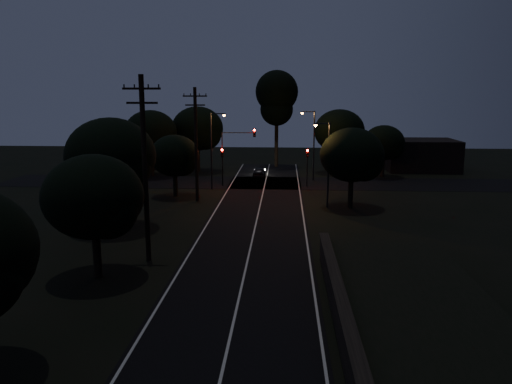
{
  "coord_description": "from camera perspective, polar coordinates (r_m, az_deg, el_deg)",
  "views": [
    {
      "loc": [
        2.18,
        -13.47,
        9.92
      ],
      "look_at": [
        0.0,
        24.0,
        2.5
      ],
      "focal_mm": 35.0,
      "sensor_mm": 36.0,
      "label": 1
    }
  ],
  "objects": [
    {
      "name": "building_left",
      "position": [
        69.55,
        -15.33,
        4.41
      ],
      "size": [
        10.0,
        8.0,
        4.4
      ],
      "primitive_type": "cube",
      "color": "black",
      "rests_on": "ground"
    },
    {
      "name": "utility_pole_mid",
      "position": [
        29.91,
        -12.59,
        2.88
      ],
      "size": [
        2.2,
        0.3,
        11.0
      ],
      "color": "black",
      "rests_on": "ground"
    },
    {
      "name": "building_right",
      "position": [
        69.27,
        18.26,
        4.06
      ],
      "size": [
        9.0,
        7.0,
        4.0
      ],
      "primitive_type": "cube",
      "color": "black",
      "rests_on": "ground"
    },
    {
      "name": "retaining_wall",
      "position": [
        19.71,
        20.26,
        -17.72
      ],
      "size": [
        6.93,
        26.0,
        1.6
      ],
      "color": "black",
      "rests_on": "ground"
    },
    {
      "name": "road_surface",
      "position": [
        45.73,
        0.52,
        -1.33
      ],
      "size": [
        60.0,
        70.0,
        0.03
      ],
      "color": "black",
      "rests_on": "ground"
    },
    {
      "name": "streetlight_c",
      "position": [
        43.97,
        8.08,
        3.8
      ],
      "size": [
        1.46,
        0.26,
        7.5
      ],
      "color": "black",
      "rests_on": "ground"
    },
    {
      "name": "tall_pine",
      "position": [
        68.48,
        2.38,
        10.73
      ],
      "size": [
        5.74,
        5.74,
        13.04
      ],
      "color": "black",
      "rests_on": "ground"
    },
    {
      "name": "car",
      "position": [
        60.27,
        0.36,
        2.29
      ],
      "size": [
        1.49,
        3.57,
        1.21
      ],
      "primitive_type": "imported",
      "rotation": [
        0.0,
        0.0,
        3.12
      ],
      "color": "black",
      "rests_on": "ground"
    },
    {
      "name": "tree_far_w",
      "position": [
        61.63,
        -11.76,
        6.56
      ],
      "size": [
        6.27,
        6.27,
        8.0
      ],
      "color": "black",
      "rests_on": "ground"
    },
    {
      "name": "signal_left",
      "position": [
        54.35,
        -3.87,
        3.67
      ],
      "size": [
        0.28,
        0.35,
        4.1
      ],
      "color": "black",
      "rests_on": "ground"
    },
    {
      "name": "streetlight_a",
      "position": [
        52.28,
        -4.94,
        5.34
      ],
      "size": [
        1.66,
        0.26,
        8.0
      ],
      "color": "black",
      "rests_on": "ground"
    },
    {
      "name": "signal_mast",
      "position": [
        53.99,
        -2.11,
        5.24
      ],
      "size": [
        3.7,
        0.35,
        6.25
      ],
      "color": "black",
      "rests_on": "ground"
    },
    {
      "name": "tree_far_ne",
      "position": [
        63.91,
        9.72,
        6.78
      ],
      "size": [
        6.34,
        6.34,
        8.01
      ],
      "color": "black",
      "rests_on": "ground"
    },
    {
      "name": "tree_far_nw",
      "position": [
        64.43,
        -6.51,
        7.09
      ],
      "size": [
        6.58,
        6.58,
        8.34
      ],
      "color": "black",
      "rests_on": "ground"
    },
    {
      "name": "tree_left_d",
      "position": [
        48.89,
        -9.13,
        3.99
      ],
      "size": [
        4.77,
        4.77,
        6.05
      ],
      "color": "black",
      "rests_on": "ground"
    },
    {
      "name": "tree_right_a",
      "position": [
        44.09,
        11.17,
        4.02
      ],
      "size": [
        5.56,
        5.56,
        7.06
      ],
      "color": "black",
      "rests_on": "ground"
    },
    {
      "name": "utility_pole_far",
      "position": [
        46.41,
        -6.87,
        5.62
      ],
      "size": [
        2.2,
        0.3,
        10.5
      ],
      "color": "black",
      "rests_on": "ground"
    },
    {
      "name": "streetlight_b",
      "position": [
        57.79,
        6.45,
        5.87
      ],
      "size": [
        1.66,
        0.26,
        8.0
      ],
      "color": "black",
      "rests_on": "ground"
    },
    {
      "name": "signal_right",
      "position": [
        53.98,
        5.88,
        3.58
      ],
      "size": [
        0.28,
        0.35,
        4.1
      ],
      "color": "black",
      "rests_on": "ground"
    },
    {
      "name": "tree_far_e",
      "position": [
        61.83,
        14.57,
        5.37
      ],
      "size": [
        4.92,
        4.92,
        6.24
      ],
      "color": "black",
      "rests_on": "ground"
    },
    {
      "name": "tree_left_c",
      "position": [
        37.74,
        -15.99,
        3.77
      ],
      "size": [
        6.53,
        6.53,
        8.25
      ],
      "color": "black",
      "rests_on": "ground"
    },
    {
      "name": "tree_left_b",
      "position": [
        27.81,
        -17.8,
        -0.79
      ],
      "size": [
        5.35,
        5.35,
        6.8
      ],
      "color": "black",
      "rests_on": "ground"
    }
  ]
}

